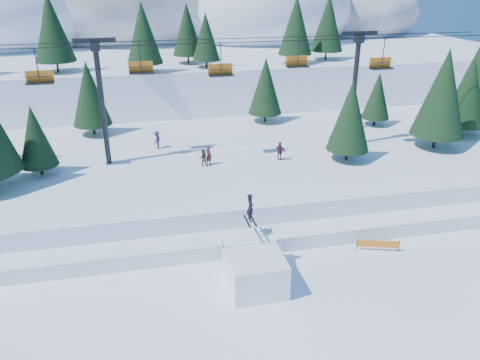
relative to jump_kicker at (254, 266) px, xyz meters
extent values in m
plane|color=white|center=(0.18, -2.14, -1.21)|extent=(160.00, 160.00, 0.00)
cube|color=white|center=(0.18, 15.86, 0.04)|extent=(70.00, 22.00, 2.50)
cube|color=white|center=(0.18, 5.86, -0.66)|extent=(70.00, 6.00, 1.10)
cube|color=white|center=(0.18, 65.86, 1.79)|extent=(110.00, 60.00, 6.00)
ellipsoid|color=white|center=(-27.82, 69.86, 10.23)|extent=(36.00, 32.40, 19.80)
ellipsoid|color=white|center=(18.18, 67.86, 10.21)|extent=(34.00, 30.60, 19.72)
ellipsoid|color=#605B59|center=(38.18, 73.86, 8.91)|extent=(30.00, 27.00, 15.00)
cylinder|color=black|center=(-4.68, 37.04, 5.38)|extent=(0.26, 0.26, 1.18)
cone|color=#183618|center=(-4.68, 37.04, 9.60)|extent=(4.39, 4.39, 7.26)
cylinder|color=black|center=(3.26, 39.15, 5.27)|extent=(0.26, 0.26, 0.97)
cone|color=#183618|center=(3.26, 39.15, 8.73)|extent=(3.60, 3.60, 5.96)
cylinder|color=black|center=(15.52, 39.52, 5.40)|extent=(0.26, 0.26, 1.24)
cone|color=#183618|center=(15.52, 39.52, 9.82)|extent=(4.60, 4.60, 7.60)
cylinder|color=black|center=(-15.46, 40.06, 5.44)|extent=(0.26, 0.26, 1.32)
cone|color=#183618|center=(-15.46, 40.06, 10.16)|extent=(4.90, 4.90, 8.10)
cylinder|color=black|center=(20.93, 41.59, 5.40)|extent=(0.26, 0.26, 1.24)
cone|color=#183618|center=(20.93, 41.59, 9.83)|extent=(4.60, 4.60, 7.60)
cylinder|color=black|center=(1.29, 42.85, 5.34)|extent=(0.26, 0.26, 1.11)
cone|color=#183618|center=(1.29, 42.85, 9.29)|extent=(4.11, 4.11, 6.80)
cube|color=white|center=(0.00, -0.13, -0.12)|extent=(3.23, 3.99, 2.18)
cube|color=white|center=(0.00, 1.58, 1.02)|extent=(3.23, 1.40, 0.78)
imported|color=black|center=(0.10, 1.47, 3.20)|extent=(0.43, 0.65, 1.78)
cube|color=black|center=(-0.10, 1.47, 2.30)|extent=(0.11, 1.65, 0.03)
cube|color=black|center=(0.30, 1.47, 2.30)|extent=(0.11, 1.65, 0.03)
cylinder|color=black|center=(-8.82, 15.86, 6.29)|extent=(0.44, 0.44, 10.00)
cube|color=black|center=(-8.82, 15.86, 11.39)|extent=(3.20, 0.35, 0.35)
cube|color=black|center=(-8.82, 15.86, 10.94)|extent=(0.70, 0.70, 0.70)
cylinder|color=black|center=(13.18, 15.86, 6.29)|extent=(0.44, 0.44, 10.00)
cube|color=black|center=(13.18, 15.86, 11.39)|extent=(3.20, 0.35, 0.35)
cube|color=black|center=(13.18, 15.86, 10.94)|extent=(0.70, 0.70, 0.70)
cylinder|color=black|center=(2.18, 14.66, 11.09)|extent=(46.00, 0.06, 0.06)
cylinder|color=black|center=(2.18, 17.06, 11.09)|extent=(46.00, 0.06, 0.06)
cylinder|color=black|center=(-13.02, 14.66, 9.99)|extent=(0.08, 0.08, 2.20)
cube|color=black|center=(-13.02, 14.66, 8.54)|extent=(2.00, 0.75, 0.12)
cube|color=orange|center=(-13.02, 15.04, 8.99)|extent=(2.00, 0.10, 0.85)
cylinder|color=black|center=(-13.02, 14.31, 9.09)|extent=(2.00, 0.06, 0.06)
cylinder|color=black|center=(-5.48, 17.06, 9.99)|extent=(0.08, 0.08, 2.20)
cube|color=black|center=(-5.48, 17.06, 8.54)|extent=(2.00, 0.75, 0.12)
cube|color=orange|center=(-5.48, 17.44, 8.99)|extent=(2.00, 0.10, 0.85)
cylinder|color=black|center=(-5.48, 16.71, 9.09)|extent=(2.00, 0.06, 0.06)
cylinder|color=black|center=(0.81, 14.66, 9.99)|extent=(0.08, 0.08, 2.20)
cube|color=black|center=(0.81, 14.66, 8.54)|extent=(2.00, 0.75, 0.12)
cube|color=orange|center=(0.81, 15.04, 8.99)|extent=(2.00, 0.10, 0.85)
cylinder|color=black|center=(0.81, 14.31, 9.09)|extent=(2.00, 0.06, 0.06)
cylinder|color=black|center=(8.14, 17.06, 9.99)|extent=(0.08, 0.08, 2.20)
cube|color=black|center=(8.14, 17.06, 8.54)|extent=(2.00, 0.75, 0.12)
cube|color=orange|center=(8.14, 17.44, 8.99)|extent=(2.00, 0.10, 0.85)
cylinder|color=black|center=(8.14, 16.71, 9.09)|extent=(2.00, 0.06, 0.06)
cylinder|color=black|center=(14.98, 14.66, 9.99)|extent=(0.08, 0.08, 2.20)
cube|color=black|center=(14.98, 14.66, 8.54)|extent=(2.00, 0.75, 0.12)
cube|color=orange|center=(14.98, 15.04, 8.99)|extent=(2.00, 0.10, 0.85)
cylinder|color=black|center=(14.98, 14.31, 9.09)|extent=(2.00, 0.06, 0.06)
cylinder|color=black|center=(20.52, 13.37, 1.92)|extent=(0.26, 0.26, 1.26)
cone|color=#183618|center=(20.52, 13.37, 6.42)|extent=(4.69, 4.69, 7.75)
cylinder|color=black|center=(25.30, 16.07, 1.82)|extent=(0.26, 0.26, 1.06)
cone|color=#183618|center=(25.30, 16.07, 5.60)|extent=(3.94, 3.94, 6.52)
cylinder|color=black|center=(28.93, 19.35, 1.99)|extent=(0.26, 0.26, 1.41)
cylinder|color=black|center=(18.47, 21.09, 1.68)|extent=(0.26, 0.26, 0.78)
cone|color=#183618|center=(18.47, 21.09, 4.47)|extent=(2.91, 2.91, 4.81)
cylinder|color=black|center=(-10.53, 24.28, 1.79)|extent=(0.26, 0.26, 1.02)
cone|color=#183618|center=(-10.53, 24.28, 5.43)|extent=(3.78, 3.78, 6.25)
cylinder|color=black|center=(7.39, 24.84, 1.77)|extent=(0.26, 0.26, 0.96)
cone|color=#183618|center=(7.39, 24.84, 5.21)|extent=(3.58, 3.58, 5.93)
cylinder|color=black|center=(-14.02, 14.48, 1.68)|extent=(0.26, 0.26, 0.79)
cone|color=#183618|center=(-14.02, 14.48, 4.50)|extent=(2.93, 2.93, 4.84)
cylinder|color=black|center=(11.26, 12.20, 1.77)|extent=(0.26, 0.26, 0.97)
cone|color=#183618|center=(11.26, 12.20, 5.24)|extent=(3.61, 3.61, 5.97)
imported|color=#4E1C23|center=(-0.55, 13.60, 2.10)|extent=(0.69, 0.70, 1.63)
imported|color=#411E28|center=(5.60, 13.34, 2.10)|extent=(0.98, 0.92, 1.63)
imported|color=#192C31|center=(16.42, 20.50, 2.04)|extent=(0.84, 0.66, 1.52)
imported|color=#302646|center=(-4.56, 18.68, 2.10)|extent=(1.04, 1.22, 1.63)
imported|color=#43311D|center=(-1.06, 13.42, 2.03)|extent=(0.55, 0.37, 1.48)
cylinder|color=black|center=(7.72, 2.11, -0.76)|extent=(0.06, 0.06, 0.90)
cylinder|color=black|center=(10.40, 1.29, -0.76)|extent=(0.06, 0.06, 0.90)
cube|color=orange|center=(9.06, 1.70, -0.66)|extent=(2.69, 0.86, 0.55)
cylinder|color=black|center=(8.13, 4.97, -0.76)|extent=(0.06, 0.06, 0.90)
cylinder|color=black|center=(10.82, 4.21, -0.76)|extent=(0.06, 0.06, 0.90)
cube|color=orange|center=(9.47, 4.59, -0.66)|extent=(2.71, 0.79, 0.55)
camera|label=1|loc=(-5.89, -22.80, 15.99)|focal=35.00mm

